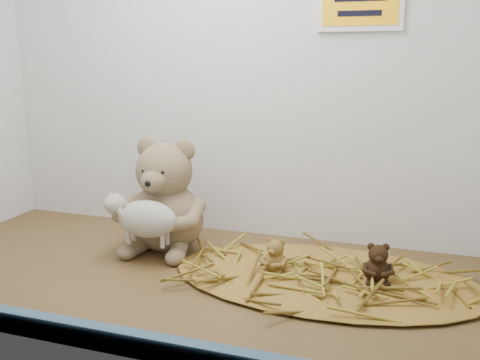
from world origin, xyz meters
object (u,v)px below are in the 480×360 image
(main_teddy, at_px, (166,194))
(mini_teddy_tan, at_px, (276,254))
(mini_teddy_brown, at_px, (378,261))
(toy_lamb, at_px, (147,219))

(main_teddy, bearing_deg, mini_teddy_tan, -16.39)
(mini_teddy_tan, bearing_deg, mini_teddy_brown, 18.08)
(main_teddy, distance_m, mini_teddy_brown, 0.48)
(mini_teddy_tan, bearing_deg, toy_lamb, -163.13)
(toy_lamb, height_order, mini_teddy_tan, toy_lamb)
(main_teddy, relative_size, toy_lamb, 1.48)
(main_teddy, xyz_separation_m, mini_teddy_tan, (0.28, -0.07, -0.08))
(mini_teddy_brown, bearing_deg, main_teddy, 162.28)
(toy_lamb, bearing_deg, main_teddy, 90.00)
(toy_lamb, relative_size, mini_teddy_brown, 2.26)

